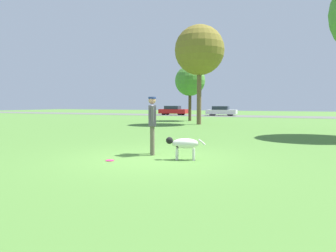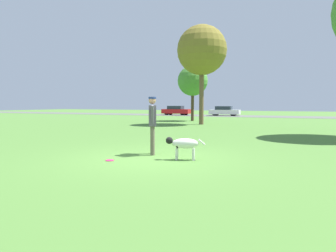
% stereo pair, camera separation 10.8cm
% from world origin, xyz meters
% --- Properties ---
extents(ground_plane, '(120.00, 120.00, 0.00)m').
position_xyz_m(ground_plane, '(0.00, 0.00, 0.00)').
color(ground_plane, '#4C7A33').
extents(far_road_strip, '(120.00, 6.00, 0.01)m').
position_xyz_m(far_road_strip, '(0.00, 30.47, 0.01)').
color(far_road_strip, '#5B5B59').
rests_on(far_road_strip, ground_plane).
extents(person, '(0.42, 0.68, 1.75)m').
position_xyz_m(person, '(-0.23, 0.57, 1.05)').
color(person, '#665B4C').
rests_on(person, ground_plane).
extents(dog, '(1.08, 0.49, 0.63)m').
position_xyz_m(dog, '(0.94, 0.14, 0.43)').
color(dog, silver).
rests_on(dog, ground_plane).
extents(frisbee, '(0.23, 0.23, 0.02)m').
position_xyz_m(frisbee, '(-0.83, -0.80, 0.01)').
color(frisbee, '#E52366').
rests_on(frisbee, ground_plane).
extents(tree_mid_center, '(3.66, 3.66, 7.31)m').
position_xyz_m(tree_mid_center, '(-3.00, 13.94, 5.45)').
color(tree_mid_center, brown).
rests_on(tree_mid_center, ground_plane).
extents(tree_far_left, '(2.71, 2.71, 4.96)m').
position_xyz_m(tree_far_left, '(-5.18, 18.10, 3.58)').
color(tree_far_left, '#4C3826').
rests_on(tree_far_left, ground_plane).
extents(parked_car_red, '(3.89, 1.80, 1.27)m').
position_xyz_m(parked_car_red, '(-11.92, 30.45, 0.63)').
color(parked_car_red, red).
rests_on(parked_car_red, ground_plane).
extents(parked_car_white, '(3.92, 1.83, 1.24)m').
position_xyz_m(parked_car_white, '(-5.33, 30.86, 0.61)').
color(parked_car_white, white).
rests_on(parked_car_white, ground_plane).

